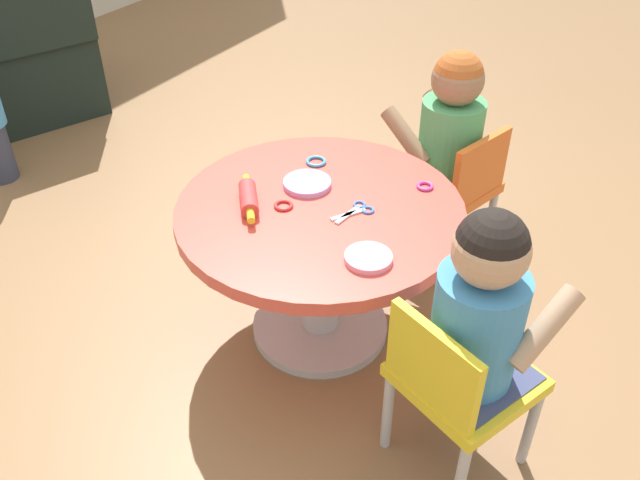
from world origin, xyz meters
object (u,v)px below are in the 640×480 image
at_px(seated_child_left, 481,307).
at_px(armchair_dark, 9,55).
at_px(seated_child_right, 450,126).
at_px(craft_scissors, 357,211).
at_px(child_chair_right, 452,188).
at_px(craft_table, 320,241).
at_px(child_chair_left, 457,382).
at_px(rolling_pin, 249,198).

bearing_deg(seated_child_left, armchair_dark, 73.51).
xyz_separation_m(seated_child_right, craft_scissors, (-0.55, 0.06, -0.04)).
xyz_separation_m(seated_child_left, child_chair_right, (0.78, 0.36, -0.23)).
relative_size(craft_table, seated_child_left, 1.64).
relative_size(seated_child_left, seated_child_right, 1.00).
bearing_deg(child_chair_right, seated_child_right, 74.05).
xyz_separation_m(seated_child_right, armchair_dark, (0.01, 2.31, -0.22)).
xyz_separation_m(craft_table, child_chair_left, (-0.25, -0.54, -0.06)).
bearing_deg(seated_child_left, seated_child_right, 26.60).
bearing_deg(craft_scissors, armchair_dark, 76.18).
xyz_separation_m(seated_child_left, armchair_dark, (0.80, 2.71, -0.22)).
relative_size(craft_table, child_chair_right, 1.56).
relative_size(seated_child_right, armchair_dark, 0.55).
xyz_separation_m(craft_table, seated_child_left, (-0.22, -0.56, 0.17)).
bearing_deg(craft_table, child_chair_left, -115.16).
bearing_deg(rolling_pin, seated_child_right, -26.35).
height_order(craft_table, child_chair_right, child_chair_right).
relative_size(craft_table, seated_child_right, 1.64).
distance_m(child_chair_left, seated_child_right, 0.94).
bearing_deg(seated_child_right, seated_child_left, -153.40).
height_order(seated_child_right, rolling_pin, seated_child_right).
distance_m(seated_child_left, craft_scissors, 0.52).
relative_size(armchair_dark, craft_scissors, 6.47).
xyz_separation_m(rolling_pin, craft_scissors, (0.13, -0.28, -0.02)).
xyz_separation_m(child_chair_left, seated_child_right, (0.83, 0.38, 0.23)).
bearing_deg(armchair_dark, rolling_pin, -109.15).
relative_size(seated_child_left, craft_scissors, 3.58).
distance_m(seated_child_left, armchair_dark, 2.83).
distance_m(armchair_dark, rolling_pin, 2.10).
distance_m(child_chair_right, armchair_dark, 2.35).
xyz_separation_m(child_chair_right, seated_child_right, (0.01, 0.04, 0.23)).
bearing_deg(armchair_dark, child_chair_right, -90.45).
relative_size(craft_table, rolling_pin, 4.38).
height_order(seated_child_right, armchair_dark, armchair_dark).
bearing_deg(seated_child_right, child_chair_right, -105.95).
bearing_deg(seated_child_left, craft_table, 68.66).
xyz_separation_m(armchair_dark, rolling_pin, (-0.69, -1.97, 0.20)).
xyz_separation_m(seated_child_left, rolling_pin, (0.12, 0.73, -0.02)).
bearing_deg(armchair_dark, child_chair_left, -107.29).
height_order(child_chair_left, craft_scissors, child_chair_left).
xyz_separation_m(child_chair_left, craft_scissors, (0.28, 0.44, 0.18)).
height_order(seated_child_right, craft_scissors, seated_child_right).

